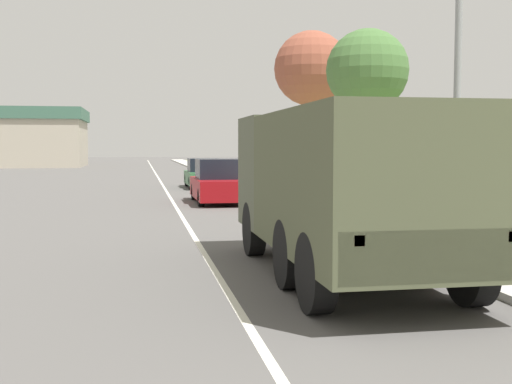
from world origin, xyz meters
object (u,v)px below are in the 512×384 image
(car_second_ahead, at_px, (204,174))
(military_truck, at_px, (344,182))
(pickup_truck, at_px, (509,194))
(car_nearest_ahead, at_px, (220,183))
(lamp_post, at_px, (447,57))

(car_second_ahead, bearing_deg, military_truck, -90.10)
(pickup_truck, bearing_deg, car_nearest_ahead, 124.66)
(military_truck, relative_size, lamp_post, 1.09)
(pickup_truck, bearing_deg, military_truck, -140.23)
(military_truck, height_order, car_second_ahead, military_truck)
(car_nearest_ahead, relative_size, pickup_truck, 0.80)
(car_second_ahead, bearing_deg, pickup_truck, -71.62)
(military_truck, xyz_separation_m, car_nearest_ahead, (-0.25, 14.07, -0.80))
(military_truck, distance_m, car_nearest_ahead, 14.09)
(military_truck, distance_m, pickup_truck, 7.85)
(car_nearest_ahead, distance_m, lamp_post, 13.12)
(car_nearest_ahead, height_order, lamp_post, lamp_post)
(pickup_truck, relative_size, lamp_post, 0.92)
(car_nearest_ahead, xyz_separation_m, car_second_ahead, (0.29, 8.92, -0.06))
(military_truck, xyz_separation_m, pickup_truck, (6.02, 5.01, -0.64))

